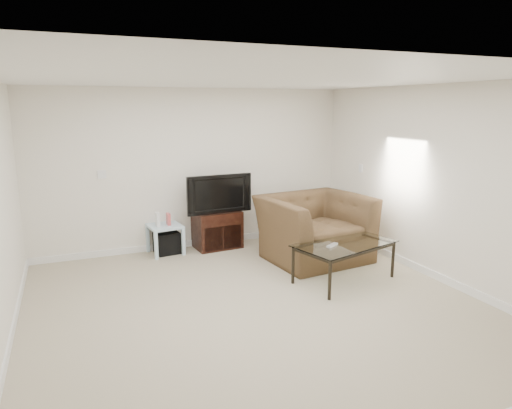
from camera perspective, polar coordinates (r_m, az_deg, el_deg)
name	(u,v)px	position (r m, az deg, el deg)	size (l,w,h in m)	color
floor	(256,306)	(5.32, 0.01, -12.55)	(5.00, 5.00, 0.00)	tan
ceiling	(256,79)	(4.83, 0.01, 15.45)	(5.00, 5.00, 0.00)	white
wall_back	(195,169)	(7.26, -7.63, 4.39)	(5.00, 0.02, 2.50)	silver
wall_right	(435,184)	(6.31, 21.48, 2.46)	(0.02, 5.00, 2.50)	silver
plate_back	(102,174)	(7.03, -18.71, 3.58)	(0.12, 0.02, 0.12)	white
plate_right_switch	(361,168)	(7.52, 12.96, 4.45)	(0.02, 0.09, 0.13)	white
plate_right_outlet	(369,230)	(7.47, 13.94, -3.10)	(0.02, 0.08, 0.12)	white
tv_stand	(217,229)	(7.32, -4.88, -3.11)	(0.71, 0.49, 0.59)	black
dvd_player	(218,218)	(7.24, -4.79, -1.67)	(0.40, 0.28, 0.06)	black
television	(217,193)	(7.16, -4.88, 1.46)	(0.97, 0.19, 0.60)	black
side_table	(165,239)	(7.15, -11.27, -4.28)	(0.47, 0.47, 0.45)	#CFEBF7
subwoofer	(167,243)	(7.19, -11.08, -4.72)	(0.35, 0.35, 0.35)	black
game_console	(158,220)	(7.01, -12.21, -1.85)	(0.05, 0.15, 0.21)	white
game_case	(168,219)	(7.06, -10.89, -1.80)	(0.05, 0.13, 0.18)	#CC4C4C
recliner	(315,217)	(6.74, 7.35, -1.59)	(1.44, 0.94, 1.26)	#493A21
coffee_table	(344,262)	(6.06, 10.94, -7.04)	(1.29, 0.73, 0.50)	black
remote	(332,245)	(5.82, 9.51, -5.03)	(0.20, 0.06, 0.02)	#B2B2B7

